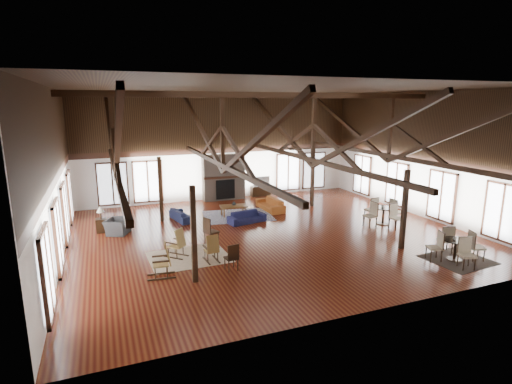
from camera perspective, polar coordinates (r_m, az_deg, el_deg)
name	(u,v)px	position (r m, az deg, el deg)	size (l,w,h in m)	color
floor	(269,233)	(17.14, 1.90, -5.92)	(16.00, 16.00, 0.00)	#5C2813
ceiling	(270,89)	(16.27, 2.06, 14.56)	(16.00, 14.00, 0.02)	black
wall_back	(221,147)	(22.98, -4.96, 6.44)	(16.00, 0.02, 6.00)	white
wall_front	(379,202)	(10.49, 17.22, -1.39)	(16.00, 0.02, 6.00)	white
wall_left	(54,176)	(15.21, -26.95, 2.00)	(0.02, 14.00, 6.00)	white
wall_right	(422,155)	(20.90, 22.65, 4.91)	(0.02, 14.00, 6.00)	white
roof_truss	(270,139)	(16.32, 2.00, 7.63)	(15.60, 14.07, 3.14)	black
post_grid	(269,199)	(16.72, 1.94, -0.96)	(8.16, 7.16, 3.05)	black
fireplace	(224,177)	(22.91, -4.65, 2.10)	(2.50, 0.69, 2.60)	#76665A
ceiling_fan	(292,148)	(15.65, 5.14, 6.28)	(1.60, 1.60, 0.75)	black
sofa_navy_front	(247,217)	(18.58, -1.31, -3.61)	(1.77, 0.69, 0.52)	#15163A
sofa_navy_left	(182,215)	(19.27, -10.49, -3.25)	(0.67, 1.71, 0.50)	#131834
sofa_orange	(270,204)	(20.77, 2.07, -1.76)	(0.80, 2.05, 0.60)	#974C1D
coffee_table	(234,207)	(19.71, -3.21, -2.10)	(1.40, 0.84, 0.51)	brown
vase	(234,203)	(19.73, -3.17, -1.60)	(0.20, 0.20, 0.21)	#B2B2B2
armchair	(117,226)	(17.99, -19.21, -4.66)	(0.87, 0.99, 0.64)	#2E2E30
side_table_lamp	(101,222)	(18.43, -21.24, -4.06)	(0.45, 0.45, 1.14)	black
rocking_chair_a	(178,244)	(14.69, -11.10, -7.27)	(0.90, 0.90, 1.07)	olive
rocking_chair_b	(212,249)	(14.11, -6.31, -8.10)	(0.47, 0.80, 1.00)	olive
rocking_chair_c	(164,261)	(13.19, -13.00, -9.57)	(0.92, 0.56, 1.13)	olive
side_chair_a	(209,229)	(15.71, -6.71, -5.27)	(0.61, 0.61, 1.11)	black
side_chair_b	(232,255)	(13.28, -3.40, -9.03)	(0.44, 0.44, 0.94)	black
cafe_table_near	(456,246)	(15.81, 26.62, -6.91)	(2.03, 2.03, 1.04)	black
cafe_table_far	(383,213)	(19.17, 17.73, -2.81)	(2.13, 2.13, 1.10)	black
cup_near	(455,238)	(15.70, 26.52, -5.96)	(0.13, 0.13, 0.10)	#B2B2B2
cup_far	(383,206)	(19.11, 17.64, -1.94)	(0.13, 0.13, 0.10)	#B2B2B2
tv_console	(261,191)	(23.94, 0.66, 0.16)	(1.17, 0.44, 0.58)	black
television	(261,181)	(23.82, 0.68, 1.55)	(1.04, 0.14, 0.60)	#B2B2B2
rug_tan	(189,257)	(14.78, -9.56, -9.16)	(2.78, 2.19, 0.01)	tan
rug_navy	(238,216)	(19.75, -2.61, -3.40)	(3.29, 2.47, 0.01)	#181742
rug_dark	(458,260)	(16.04, 26.85, -8.61)	(2.06, 1.87, 0.01)	black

